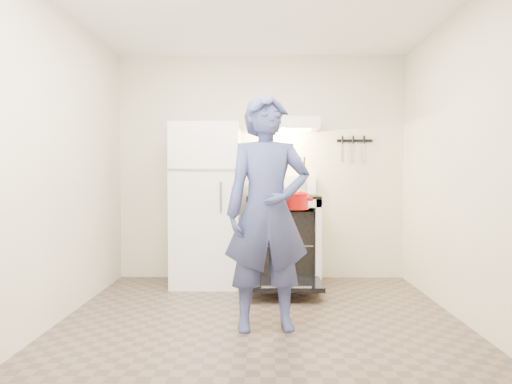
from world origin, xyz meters
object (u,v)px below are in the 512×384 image
at_px(dutch_oven, 292,202).
at_px(person, 267,213).
at_px(refrigerator, 207,205).
at_px(stove_body, 283,241).
at_px(tea_kettle, 255,182).

bearing_deg(dutch_oven, person, -126.18).
bearing_deg(person, dutch_oven, 46.13).
xyz_separation_m(refrigerator, stove_body, (0.81, 0.02, -0.39)).
bearing_deg(tea_kettle, refrigerator, -157.70).
height_order(person, dutch_oven, person).
height_order(refrigerator, stove_body, refrigerator).
xyz_separation_m(tea_kettle, dutch_oven, (0.32, -1.48, -0.14)).
xyz_separation_m(refrigerator, dutch_oven, (0.83, -1.27, 0.10)).
relative_size(refrigerator, stove_body, 1.85).
bearing_deg(tea_kettle, dutch_oven, -77.82).
bearing_deg(tea_kettle, stove_body, -32.11).
bearing_deg(stove_body, person, -96.52).
relative_size(refrigerator, person, 0.96).
bearing_deg(refrigerator, person, -67.88).
xyz_separation_m(stove_body, person, (-0.18, -1.58, 0.42)).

